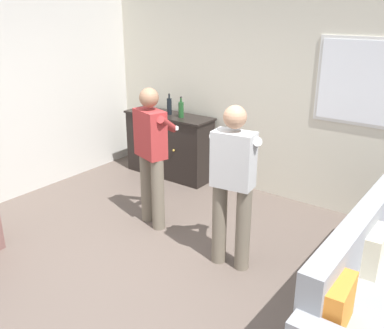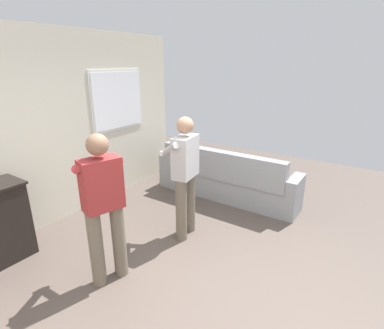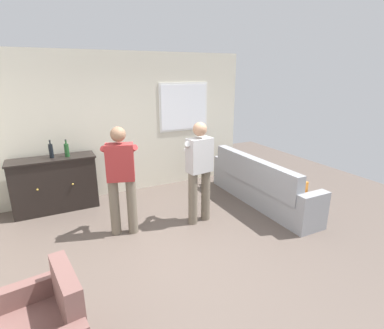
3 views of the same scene
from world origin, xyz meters
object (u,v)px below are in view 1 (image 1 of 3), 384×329
object	(u,v)px
couch	(373,276)
sideboard_cabinet	(169,145)
bottle_wine_green	(181,109)
person_standing_left	(152,151)
bottle_liquor_amber	(169,106)
person_standing_right	(233,180)

from	to	relation	value
couch	sideboard_cabinet	size ratio (longest dim) A/B	1.81
couch	bottle_wine_green	world-z (taller)	bottle_wine_green
sideboard_cabinet	person_standing_left	world-z (taller)	person_standing_left
couch	sideboard_cabinet	bearing A→B (deg)	157.33
bottle_wine_green	bottle_liquor_amber	world-z (taller)	bottle_liquor_amber
couch	sideboard_cabinet	xyz separation A→B (m)	(-3.46, 1.44, 0.14)
couch	bottle_liquor_amber	world-z (taller)	bottle_liquor_amber
bottle_wine_green	person_standing_left	size ratio (longest dim) A/B	0.18
couch	person_standing_right	bearing A→B (deg)	-175.52
bottle_liquor_amber	person_standing_left	size ratio (longest dim) A/B	0.19
bottle_liquor_amber	person_standing_right	world-z (taller)	person_standing_right
bottle_liquor_amber	person_standing_right	xyz separation A→B (m)	(2.08, -1.55, -0.17)
bottle_wine_green	bottle_liquor_amber	xyz separation A→B (m)	(-0.25, 0.03, 0.01)
couch	person_standing_right	size ratio (longest dim) A/B	1.55
person_standing_left	person_standing_right	world-z (taller)	same
person_standing_right	couch	bearing A→B (deg)	4.48
couch	sideboard_cabinet	distance (m)	3.75
bottle_liquor_amber	sideboard_cabinet	bearing A→B (deg)	-168.55
bottle_wine_green	person_standing_right	xyz separation A→B (m)	(1.83, -1.52, -0.16)
sideboard_cabinet	person_standing_right	size ratio (longest dim) A/B	0.86
couch	person_standing_right	distance (m)	1.48
bottle_wine_green	person_standing_left	bearing A→B (deg)	-65.27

